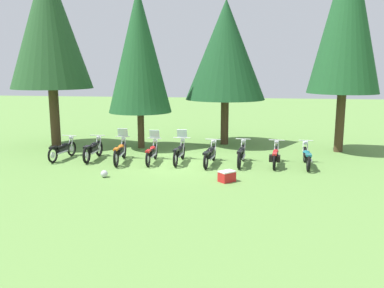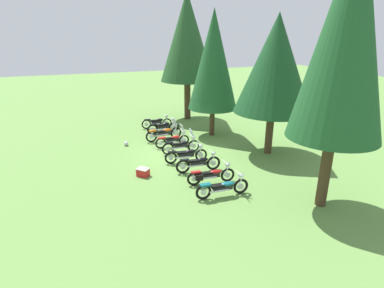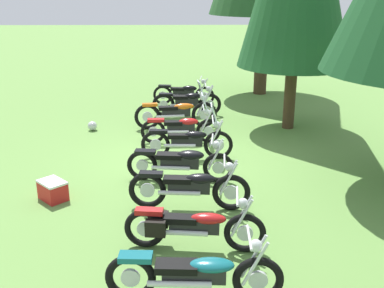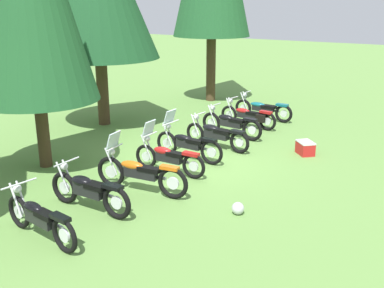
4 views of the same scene
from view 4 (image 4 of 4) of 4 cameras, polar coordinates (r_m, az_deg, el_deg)
ground_plane at (r=12.81m, az=0.22°, el=-2.00°), size 80.00×80.00×0.00m
motorcycle_0 at (r=8.99m, az=-18.73°, el=-8.82°), size 0.74×2.16×0.99m
motorcycle_1 at (r=9.87m, az=-12.92°, el=-5.73°), size 0.71×2.23×1.02m
motorcycle_2 at (r=10.59m, az=-6.65°, el=-3.63°), size 0.63×2.44×1.39m
motorcycle_3 at (r=11.71m, az=-3.06°, el=-1.59°), size 0.62×2.14×1.34m
motorcycle_4 at (r=12.71m, az=-0.57°, el=0.07°), size 0.77×2.23×1.36m
motorcycle_5 at (r=13.73m, az=3.07°, el=1.30°), size 0.68×2.31×0.99m
motorcycle_6 at (r=14.92m, az=4.93°, el=2.61°), size 0.65×2.29×1.01m
motorcycle_7 at (r=16.15m, az=7.23°, el=3.60°), size 0.70×2.25×0.99m
motorcycle_8 at (r=17.29m, az=8.94°, el=4.48°), size 0.60×2.37×0.99m
picnic_cooler at (r=13.61m, az=14.13°, el=-0.48°), size 0.68×0.67×0.39m
dropped_helmet at (r=9.65m, az=5.83°, el=-8.09°), size 0.27×0.27×0.27m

